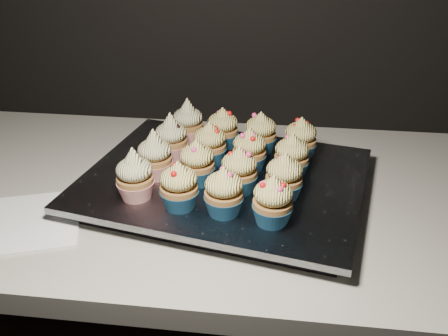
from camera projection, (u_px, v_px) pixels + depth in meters
name	position (u px, v px, depth m)	size (l,w,h in m)	color
worktop	(201.00, 195.00, 0.95)	(2.44, 0.64, 0.04)	beige
napkin	(27.00, 222.00, 0.84)	(0.17, 0.17, 0.00)	white
baking_tray	(224.00, 186.00, 0.92)	(0.46, 0.35, 0.02)	black
foil_lining	(224.00, 179.00, 0.91)	(0.49, 0.39, 0.01)	silver
cupcake_0	(135.00, 176.00, 0.82)	(0.06, 0.06, 0.10)	red
cupcake_1	(179.00, 187.00, 0.80)	(0.06, 0.06, 0.08)	navy
cupcake_2	(224.00, 193.00, 0.78)	(0.06, 0.06, 0.08)	navy
cupcake_3	(273.00, 202.00, 0.76)	(0.06, 0.06, 0.08)	navy
cupcake_4	(155.00, 156.00, 0.89)	(0.06, 0.06, 0.10)	red
cupcake_5	(197.00, 163.00, 0.87)	(0.06, 0.06, 0.08)	navy
cupcake_6	(239.00, 171.00, 0.84)	(0.06, 0.06, 0.08)	navy
cupcake_7	(284.00, 178.00, 0.83)	(0.06, 0.06, 0.08)	navy
cupcake_8	(171.00, 139.00, 0.95)	(0.06, 0.06, 0.10)	red
cupcake_9	(210.00, 144.00, 0.93)	(0.06, 0.06, 0.08)	navy
cupcake_10	(249.00, 151.00, 0.91)	(0.06, 0.06, 0.08)	navy
cupcake_11	(292.00, 157.00, 0.89)	(0.06, 0.06, 0.08)	navy
cupcake_12	(188.00, 123.00, 1.02)	(0.06, 0.06, 0.10)	red
cupcake_13	(223.00, 129.00, 1.00)	(0.06, 0.06, 0.08)	navy
cupcake_14	(260.00, 134.00, 0.98)	(0.06, 0.06, 0.08)	navy
cupcake_15	(300.00, 139.00, 0.95)	(0.06, 0.06, 0.08)	navy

